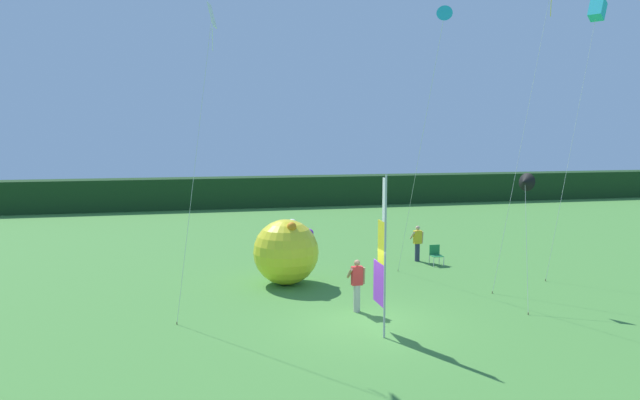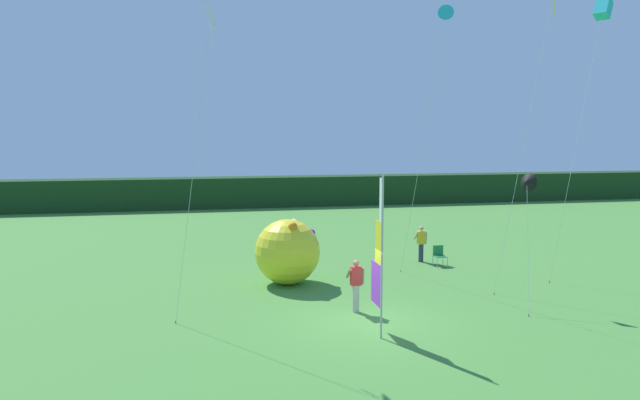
% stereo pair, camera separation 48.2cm
% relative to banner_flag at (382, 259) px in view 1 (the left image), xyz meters
% --- Properties ---
extents(ground_plane, '(120.00, 120.00, 0.00)m').
position_rel_banner_flag_xyz_m(ground_plane, '(-0.05, 0.88, -2.24)').
color(ground_plane, '#478438').
extents(distant_treeline, '(80.00, 2.40, 2.40)m').
position_rel_banner_flag_xyz_m(distant_treeline, '(-0.05, 30.50, -1.04)').
color(distant_treeline, '#193819').
rests_on(distant_treeline, ground).
extents(banner_flag, '(0.06, 1.03, 4.68)m').
position_rel_banner_flag_xyz_m(banner_flag, '(0.00, 0.00, 0.00)').
color(banner_flag, '#B7B7BC').
rests_on(banner_flag, ground).
extents(person_near_banner, '(0.55, 0.48, 1.64)m').
position_rel_banner_flag_xyz_m(person_near_banner, '(4.76, 8.82, -1.37)').
color(person_near_banner, '#2D334C').
rests_on(person_near_banner, ground).
extents(person_mid_field, '(0.55, 0.48, 1.74)m').
position_rel_banner_flag_xyz_m(person_mid_field, '(-0.08, 2.21, -1.31)').
color(person_mid_field, '#B7B2A3').
rests_on(person_mid_field, ground).
extents(inflatable_balloon, '(2.54, 2.54, 2.54)m').
position_rel_banner_flag_xyz_m(inflatable_balloon, '(-1.77, 6.16, -0.96)').
color(inflatable_balloon, yellow).
rests_on(inflatable_balloon, ground).
extents(folding_chair, '(0.51, 0.51, 0.89)m').
position_rel_banner_flag_xyz_m(folding_chair, '(5.27, 7.92, -1.73)').
color(folding_chair, '#BCBCC1').
rests_on(folding_chair, ground).
extents(kite_white_diamond_0, '(1.45, 0.91, 9.74)m').
position_rel_banner_flag_xyz_m(kite_white_diamond_0, '(-4.65, 2.75, 6.35)').
color(kite_white_diamond_0, brown).
rests_on(kite_white_diamond_0, ground).
extents(kite_black_delta_1, '(1.09, 2.10, 4.49)m').
position_rel_banner_flag_xyz_m(kite_black_delta_1, '(6.02, 2.37, 1.90)').
color(kite_black_delta_1, brown).
rests_on(kite_black_delta_1, ground).
extents(kite_cyan_delta_2, '(0.67, 3.54, 10.29)m').
position_rel_banner_flag_xyz_m(kite_cyan_delta_2, '(3.55, 3.94, 7.62)').
color(kite_cyan_delta_2, brown).
rests_on(kite_cyan_delta_2, ground).
extents(kite_yellow_diamond_3, '(2.82, 1.24, 11.64)m').
position_rel_banner_flag_xyz_m(kite_yellow_diamond_3, '(7.71, 4.04, 8.08)').
color(kite_yellow_diamond_3, brown).
rests_on(kite_yellow_diamond_3, ground).
extents(kite_cyan_box_4, '(2.90, 1.37, 11.23)m').
position_rel_banner_flag_xyz_m(kite_cyan_box_4, '(10.75, 5.22, 8.48)').
color(kite_cyan_box_4, brown).
rests_on(kite_cyan_box_4, ground).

